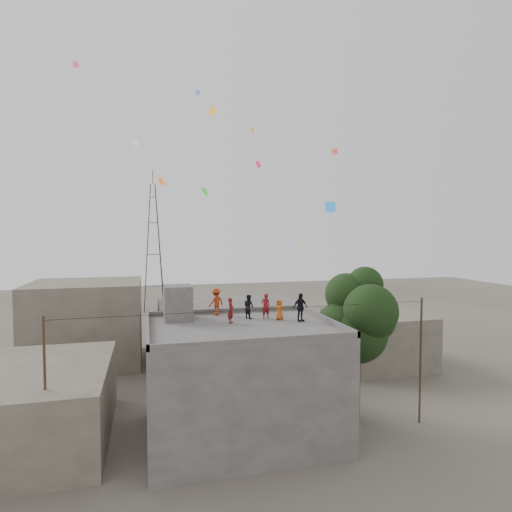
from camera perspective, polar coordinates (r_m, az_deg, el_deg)
The scene contains 18 objects.
ground at distance 25.53m, azimuth -1.96°, elevation -22.81°, with size 140.00×140.00×0.00m, color #48443B.
main_building at distance 24.35m, azimuth -1.97°, elevation -16.35°, with size 10.00×8.00×6.10m.
parapet at distance 23.48m, azimuth -1.99°, elevation -8.96°, with size 10.00×8.00×0.30m.
stair_head_box at distance 25.41m, azimuth -10.37°, elevation -6.13°, with size 1.60×1.80×2.00m, color #494744.
neighbor_west at distance 26.79m, azimuth -27.86°, elevation -17.25°, with size 8.00×10.00×4.00m, color #554F43.
neighbor_north at distance 38.08m, azimuth -3.57°, elevation -10.05°, with size 12.00×9.00×5.00m, color #494744.
neighbor_northwest at distance 39.52m, azimuth -21.70°, elevation -8.29°, with size 9.00×8.00×7.00m, color #554F43.
neighbor_east at distance 38.59m, azimuth 15.72°, elevation -10.44°, with size 7.00×8.00×4.40m, color #554F43.
tree at distance 26.58m, azimuth 13.59°, elevation -7.95°, with size 4.90×4.60×9.10m.
utility_line at distance 23.06m, azimuth -0.03°, elevation -15.43°, with size 20.12×0.62×7.40m.
transmission_tower at distance 62.47m, azimuth -13.50°, elevation 1.10°, with size 2.97×2.97×20.01m.
person_red_adult at distance 25.40m, azimuth 1.28°, elevation -6.68°, with size 0.54×0.35×1.48m, color maroon.
person_orange_child at distance 25.08m, azimuth 3.13°, elevation -7.14°, with size 0.58×0.38×1.20m, color #C65816.
person_dark_child at distance 25.43m, azimuth -0.98°, elevation -6.74°, with size 0.69×0.54×1.42m, color black.
person_dark_adult at distance 24.69m, azimuth 5.92°, elevation -6.82°, with size 0.95×0.40×1.62m, color black.
person_orange_adult at distance 26.47m, azimuth -5.34°, elevation -6.10°, with size 1.07×0.62×1.66m, color #992F11.
person_red_child at distance 24.13m, azimuth -3.38°, elevation -7.27°, with size 0.52×0.34×1.43m, color maroon.
kites at distance 29.16m, azimuth -2.57°, elevation 12.62°, with size 19.02×12.34×12.63m.
Camera 1 is at (-4.90, -22.43, 11.15)m, focal length 30.00 mm.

